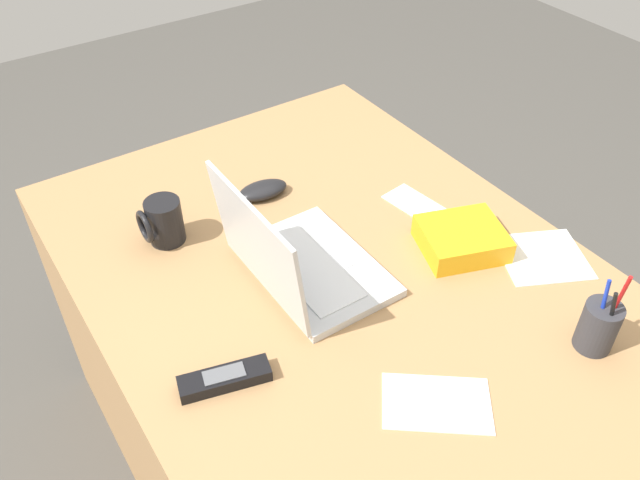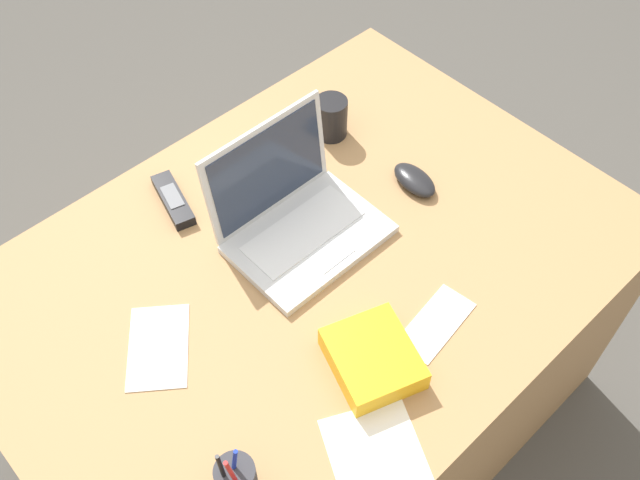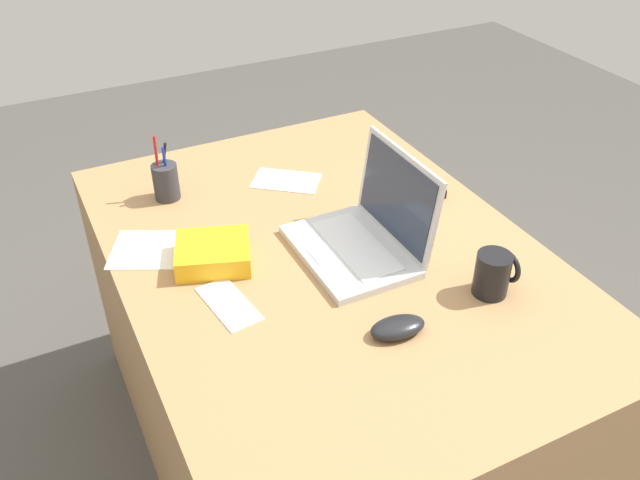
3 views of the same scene
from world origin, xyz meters
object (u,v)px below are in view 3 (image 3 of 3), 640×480
(snack_bag, at_px, (213,253))
(cordless_phone, at_px, (416,193))
(laptop, at_px, (365,233))
(coffee_mug_white, at_px, (494,273))
(computer_mouse, at_px, (399,327))
(pen_holder, at_px, (166,181))

(snack_bag, bearing_deg, cordless_phone, 93.47)
(laptop, height_order, snack_bag, laptop)
(snack_bag, bearing_deg, coffee_mug_white, 53.71)
(computer_mouse, xyz_separation_m, pen_holder, (-0.71, -0.27, 0.03))
(laptop, xyz_separation_m, snack_bag, (-0.11, -0.33, -0.02))
(computer_mouse, height_order, pen_holder, pen_holder)
(laptop, bearing_deg, cordless_phone, 121.41)
(cordless_phone, relative_size, snack_bag, 0.98)
(computer_mouse, xyz_separation_m, coffee_mug_white, (-0.02, 0.25, 0.03))
(laptop, bearing_deg, computer_mouse, -15.90)
(coffee_mug_white, relative_size, cordless_phone, 0.61)
(coffee_mug_white, height_order, snack_bag, coffee_mug_white)
(coffee_mug_white, bearing_deg, computer_mouse, -85.02)
(computer_mouse, distance_m, coffee_mug_white, 0.25)
(laptop, distance_m, pen_holder, 0.55)
(laptop, relative_size, coffee_mug_white, 3.16)
(coffee_mug_white, bearing_deg, laptop, -146.88)
(laptop, height_order, pen_holder, laptop)
(coffee_mug_white, distance_m, cordless_phone, 0.41)
(laptop, bearing_deg, coffee_mug_white, 33.12)
(laptop, xyz_separation_m, pen_holder, (-0.43, -0.35, 0.00))
(pen_holder, bearing_deg, cordless_phone, 63.58)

